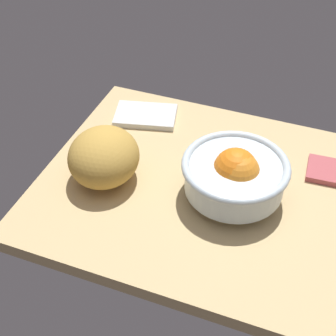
% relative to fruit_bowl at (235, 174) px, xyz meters
% --- Properties ---
extents(ground_plane, '(0.72, 0.56, 0.03)m').
position_rel_fruit_bowl_xyz_m(ground_plane, '(0.04, -0.01, -0.07)').
color(ground_plane, tan).
extents(fruit_bowl, '(0.21, 0.21, 0.11)m').
position_rel_fruit_bowl_xyz_m(fruit_bowl, '(0.00, 0.00, 0.00)').
color(fruit_bowl, silver).
rests_on(fruit_bowl, ground).
extents(bread_loaf, '(0.16, 0.17, 0.11)m').
position_rel_fruit_bowl_xyz_m(bread_loaf, '(0.27, 0.04, -0.00)').
color(bread_loaf, gold).
rests_on(bread_loaf, ground).
extents(napkin_folded, '(0.17, 0.13, 0.01)m').
position_rel_fruit_bowl_xyz_m(napkin_folded, '(0.27, -0.18, -0.05)').
color(napkin_folded, silver).
rests_on(napkin_folded, ground).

